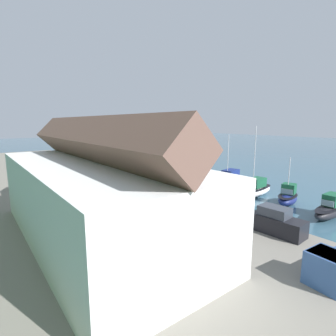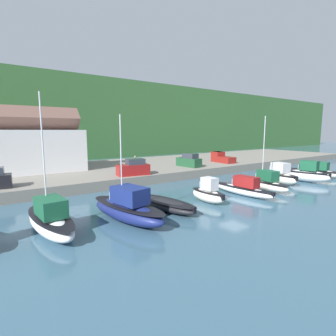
{
  "view_description": "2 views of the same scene",
  "coord_description": "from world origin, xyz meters",
  "px_view_note": "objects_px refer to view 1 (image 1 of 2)",
  "views": [
    {
      "loc": [
        -37.35,
        33.19,
        10.11
      ],
      "look_at": [
        -2.02,
        6.17,
        2.39
      ],
      "focal_mm": 28.0,
      "sensor_mm": 36.0,
      "label": 1
    },
    {
      "loc": [
        -20.22,
        -16.85,
        7.07
      ],
      "look_at": [
        -1.88,
        8.77,
        2.57
      ],
      "focal_mm": 28.0,
      "sensor_mm": 36.0,
      "label": 2
    }
  ],
  "objects_px": {
    "parked_car_2": "(277,222)",
    "moored_boat_10": "(123,160)",
    "moored_boat_8": "(143,164)",
    "mooring_buoy_1": "(160,159)",
    "moored_boat_2": "(255,190)",
    "moored_boat_6": "(172,170)",
    "person_on_quay": "(106,176)",
    "moored_boat_7": "(160,167)",
    "parked_car_0": "(94,168)",
    "moored_boat_4": "(207,180)",
    "pickup_truck_1": "(336,266)",
    "parked_car_1": "(137,176)",
    "moored_boat_3": "(229,181)",
    "moored_boat_0": "(330,209)",
    "moored_boat_9": "(138,161)",
    "parked_car_3": "(209,203)",
    "moored_boat_1": "(288,197)",
    "moored_boat_5": "(189,173)",
    "pickup_truck_0": "(72,163)"
  },
  "relations": [
    {
      "from": "moored_boat_7",
      "to": "moored_boat_10",
      "type": "height_order",
      "value": "moored_boat_7"
    },
    {
      "from": "moored_boat_1",
      "to": "moored_boat_7",
      "type": "xyz_separation_m",
      "value": [
        28.61,
        -0.8,
        -0.08
      ]
    },
    {
      "from": "moored_boat_4",
      "to": "pickup_truck_1",
      "type": "bearing_deg",
      "value": 139.02
    },
    {
      "from": "moored_boat_5",
      "to": "moored_boat_4",
      "type": "bearing_deg",
      "value": 176.4
    },
    {
      "from": "parked_car_3",
      "to": "pickup_truck_1",
      "type": "height_order",
      "value": "parked_car_3"
    },
    {
      "from": "moored_boat_10",
      "to": "moored_boat_0",
      "type": "bearing_deg",
      "value": 169.72
    },
    {
      "from": "moored_boat_3",
      "to": "pickup_truck_0",
      "type": "bearing_deg",
      "value": 18.87
    },
    {
      "from": "moored_boat_2",
      "to": "parked_car_1",
      "type": "xyz_separation_m",
      "value": [
        12.7,
        11.47,
        1.22
      ]
    },
    {
      "from": "moored_boat_0",
      "to": "moored_boat_8",
      "type": "height_order",
      "value": "moored_boat_8"
    },
    {
      "from": "parked_car_0",
      "to": "moored_boat_8",
      "type": "bearing_deg",
      "value": -77.24
    },
    {
      "from": "parked_car_2",
      "to": "moored_boat_0",
      "type": "bearing_deg",
      "value": 177.86
    },
    {
      "from": "moored_boat_8",
      "to": "parked_car_3",
      "type": "distance_m",
      "value": 33.97
    },
    {
      "from": "moored_boat_8",
      "to": "mooring_buoy_1",
      "type": "distance_m",
      "value": 13.85
    },
    {
      "from": "pickup_truck_0",
      "to": "moored_boat_4",
      "type": "bearing_deg",
      "value": -143.18
    },
    {
      "from": "moored_boat_6",
      "to": "person_on_quay",
      "type": "xyz_separation_m",
      "value": [
        -4.7,
        16.21,
        1.58
      ]
    },
    {
      "from": "moored_boat_7",
      "to": "moored_boat_5",
      "type": "bearing_deg",
      "value": -170.72
    },
    {
      "from": "moored_boat_3",
      "to": "moored_boat_6",
      "type": "bearing_deg",
      "value": -10.38
    },
    {
      "from": "moored_boat_3",
      "to": "mooring_buoy_1",
      "type": "bearing_deg",
      "value": -27.31
    },
    {
      "from": "moored_boat_8",
      "to": "parked_car_0",
      "type": "height_order",
      "value": "parked_car_0"
    },
    {
      "from": "moored_boat_2",
      "to": "moored_boat_10",
      "type": "xyz_separation_m",
      "value": [
        38.33,
        0.21,
        -0.1
      ]
    },
    {
      "from": "moored_boat_9",
      "to": "parked_car_0",
      "type": "bearing_deg",
      "value": 110.85
    },
    {
      "from": "parked_car_2",
      "to": "person_on_quay",
      "type": "xyz_separation_m",
      "value": [
        25.04,
        3.49,
        0.18
      ]
    },
    {
      "from": "moored_boat_3",
      "to": "pickup_truck_1",
      "type": "relative_size",
      "value": 1.75
    },
    {
      "from": "moored_boat_1",
      "to": "moored_boat_10",
      "type": "bearing_deg",
      "value": -14.92
    },
    {
      "from": "moored_boat_3",
      "to": "moored_boat_7",
      "type": "bearing_deg",
      "value": -10.14
    },
    {
      "from": "parked_car_2",
      "to": "moored_boat_10",
      "type": "bearing_deg",
      "value": -106.59
    },
    {
      "from": "parked_car_2",
      "to": "parked_car_3",
      "type": "bearing_deg",
      "value": -87.43
    },
    {
      "from": "moored_boat_6",
      "to": "person_on_quay",
      "type": "relative_size",
      "value": 3.66
    },
    {
      "from": "moored_boat_5",
      "to": "parked_car_0",
      "type": "relative_size",
      "value": 0.97
    },
    {
      "from": "moored_boat_10",
      "to": "person_on_quay",
      "type": "distance_m",
      "value": 27.81
    },
    {
      "from": "moored_boat_6",
      "to": "person_on_quay",
      "type": "height_order",
      "value": "person_on_quay"
    },
    {
      "from": "parked_car_0",
      "to": "moored_boat_5",
      "type": "bearing_deg",
      "value": -130.21
    },
    {
      "from": "moored_boat_4",
      "to": "moored_boat_10",
      "type": "height_order",
      "value": "moored_boat_10"
    },
    {
      "from": "person_on_quay",
      "to": "moored_boat_8",
      "type": "bearing_deg",
      "value": -47.71
    },
    {
      "from": "moored_boat_6",
      "to": "moored_boat_7",
      "type": "bearing_deg",
      "value": -0.13
    },
    {
      "from": "parked_car_0",
      "to": "parked_car_1",
      "type": "height_order",
      "value": "same"
    },
    {
      "from": "moored_boat_1",
      "to": "moored_boat_9",
      "type": "relative_size",
      "value": 0.93
    },
    {
      "from": "moored_boat_1",
      "to": "pickup_truck_1",
      "type": "bearing_deg",
      "value": 110.64
    },
    {
      "from": "moored_boat_0",
      "to": "moored_boat_4",
      "type": "xyz_separation_m",
      "value": [
        19.4,
        -1.12,
        -0.41
      ]
    },
    {
      "from": "moored_boat_10",
      "to": "parked_car_2",
      "type": "xyz_separation_m",
      "value": [
        -48.36,
        11.6,
        1.32
      ]
    },
    {
      "from": "moored_boat_10",
      "to": "parked_car_2",
      "type": "bearing_deg",
      "value": 156.85
    },
    {
      "from": "moored_boat_2",
      "to": "moored_boat_3",
      "type": "distance_m",
      "value": 5.53
    },
    {
      "from": "moored_boat_2",
      "to": "mooring_buoy_1",
      "type": "height_order",
      "value": "moored_boat_2"
    },
    {
      "from": "moored_boat_9",
      "to": "parked_car_3",
      "type": "distance_m",
      "value": 38.77
    },
    {
      "from": "moored_boat_5",
      "to": "parked_car_1",
      "type": "xyz_separation_m",
      "value": [
        -1.77,
        12.19,
        1.24
      ]
    },
    {
      "from": "moored_boat_10",
      "to": "parked_car_1",
      "type": "bearing_deg",
      "value": 146.63
    },
    {
      "from": "moored_boat_7",
      "to": "moored_boat_8",
      "type": "xyz_separation_m",
      "value": [
        4.65,
        1.2,
        0.18
      ]
    },
    {
      "from": "moored_boat_3",
      "to": "parked_car_0",
      "type": "height_order",
      "value": "moored_boat_3"
    },
    {
      "from": "parked_car_1",
      "to": "person_on_quay",
      "type": "relative_size",
      "value": 2.06
    },
    {
      "from": "moored_boat_0",
      "to": "parked_car_1",
      "type": "xyz_separation_m",
      "value": [
        22.54,
        10.74,
        1.22
      ]
    }
  ]
}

